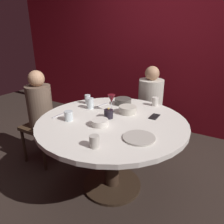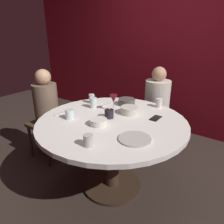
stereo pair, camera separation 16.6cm
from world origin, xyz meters
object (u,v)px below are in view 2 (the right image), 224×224
(seated_diner_back, at_px, (157,99))
(candle_holder, at_px, (109,114))
(cell_phone, at_px, (156,118))
(cup_far_edge, at_px, (70,114))
(cup_center_front, at_px, (159,103))
(cup_by_left_diner, at_px, (93,103))
(bowl_small_white, at_px, (127,102))
(seated_diner_left, at_px, (46,105))
(dinner_plate, at_px, (135,139))
(bowl_serving_large, at_px, (99,122))
(bowl_salad_center, at_px, (129,110))
(cup_near_candle, at_px, (88,140))
(wine_glass, at_px, (114,99))
(cup_by_right_diner, at_px, (92,99))
(dining_table, at_px, (112,134))

(seated_diner_back, bearing_deg, candle_holder, -3.29)
(candle_holder, xyz_separation_m, cell_phone, (0.37, 0.24, -0.04))
(candle_holder, distance_m, cup_far_edge, 0.37)
(seated_diner_back, xyz_separation_m, cup_far_edge, (-0.34, -1.19, 0.10))
(cup_center_front, height_order, cup_far_edge, cup_center_front)
(cup_by_left_diner, xyz_separation_m, cup_center_front, (0.56, 0.43, -0.01))
(bowl_small_white, bearing_deg, seated_diner_left, -152.19)
(dinner_plate, bearing_deg, seated_diner_back, 106.87)
(dinner_plate, bearing_deg, cell_phone, 95.81)
(bowl_serving_large, relative_size, cup_by_left_diner, 1.35)
(seated_diner_left, xyz_separation_m, cup_center_front, (1.17, 0.58, 0.10))
(candle_holder, distance_m, bowl_salad_center, 0.23)
(seated_diner_back, bearing_deg, cup_by_left_diner, -23.15)
(dinner_plate, xyz_separation_m, cup_near_candle, (-0.22, -0.28, 0.04))
(seated_diner_back, xyz_separation_m, bowl_small_white, (-0.12, -0.54, 0.09))
(seated_diner_left, relative_size, bowl_small_white, 6.06)
(cup_by_left_diner, bearing_deg, seated_diner_left, -166.06)
(candle_holder, relative_size, dinner_plate, 0.41)
(seated_diner_back, xyz_separation_m, candle_holder, (-0.05, -0.96, 0.10))
(seated_diner_left, distance_m, wine_glass, 0.89)
(seated_diner_left, xyz_separation_m, cup_far_edge, (0.63, -0.21, 0.10))
(wine_glass, xyz_separation_m, dinner_plate, (0.48, -0.39, -0.12))
(bowl_serving_large, xyz_separation_m, cup_by_right_diner, (-0.44, 0.41, 0.02))
(cell_phone, bearing_deg, cup_by_left_diner, 10.35)
(cell_phone, height_order, cup_near_candle, cup_near_candle)
(candle_holder, height_order, cell_phone, candle_holder)
(seated_diner_back, xyz_separation_m, dinner_plate, (0.36, -1.18, 0.07))
(bowl_serving_large, height_order, bowl_salad_center, bowl_salad_center)
(candle_holder, distance_m, cell_phone, 0.44)
(cup_by_right_diner, bearing_deg, cup_far_edge, -74.04)
(cell_phone, bearing_deg, dining_table, 41.24)
(dinner_plate, bearing_deg, wine_glass, 140.91)
(dining_table, height_order, bowl_serving_large, bowl_serving_large)
(dining_table, bearing_deg, bowl_small_white, 105.42)
(dining_table, height_order, cup_by_left_diner, cup_by_left_diner)
(cup_far_edge, bearing_deg, bowl_salad_center, 48.92)
(cell_phone, bearing_deg, bowl_small_white, -21.67)
(cup_by_left_diner, xyz_separation_m, cup_far_edge, (0.02, -0.36, -0.01))
(seated_diner_back, xyz_separation_m, cell_phone, (0.31, -0.71, 0.06))
(seated_diner_back, relative_size, bowl_small_white, 5.99)
(bowl_small_white, xyz_separation_m, cup_by_right_diner, (-0.35, -0.19, 0.02))
(seated_diner_left, bearing_deg, candle_holder, 1.84)
(seated_diner_left, bearing_deg, bowl_salad_center, 12.99)
(dinner_plate, distance_m, cup_by_left_diner, 0.80)
(seated_diner_left, height_order, candle_holder, seated_diner_left)
(cup_near_candle, distance_m, cup_far_edge, 0.54)
(cup_near_candle, bearing_deg, cup_by_right_diner, 129.71)
(seated_diner_left, height_order, cup_by_left_diner, seated_diner_left)
(candle_holder, bearing_deg, seated_diner_back, 86.71)
(bowl_small_white, height_order, cup_by_left_diner, cup_by_left_diner)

